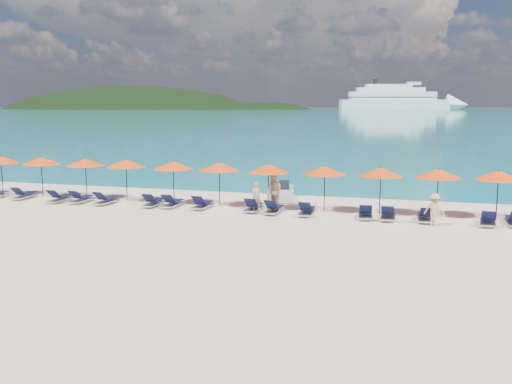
# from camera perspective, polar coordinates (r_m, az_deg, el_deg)

# --- Properties ---
(ground) EXTENTS (1400.00, 1400.00, 0.00)m
(ground) POSITION_cam_1_polar(r_m,az_deg,el_deg) (23.25, -2.08, -4.01)
(ground) COLOR beige
(sea) EXTENTS (1600.00, 1300.00, 0.01)m
(sea) POSITION_cam_1_polar(r_m,az_deg,el_deg) (681.57, 15.87, 7.99)
(sea) COLOR #1FA9B2
(sea) RESTS_ON ground
(headland_main) EXTENTS (374.00, 242.00, 126.50)m
(headland_main) POSITION_cam_1_polar(r_m,az_deg,el_deg) (641.49, -12.38, 4.70)
(headland_main) COLOR black
(headland_main) RESTS_ON ground
(headland_small) EXTENTS (162.00, 126.00, 85.50)m
(headland_small) POSITION_cam_1_polar(r_m,az_deg,el_deg) (603.71, 1.19, 4.94)
(headland_small) COLOR black
(headland_small) RESTS_ON ground
(cruise_ship) EXTENTS (129.53, 55.17, 35.88)m
(cruise_ship) POSITION_cam_1_polar(r_m,az_deg,el_deg) (599.31, 14.69, 8.87)
(cruise_ship) COLOR white
(cruise_ship) RESTS_ON ground
(jetski) EXTENTS (1.58, 2.84, 0.95)m
(jetski) POSITION_cam_1_polar(r_m,az_deg,el_deg) (31.03, 2.83, -0.04)
(jetski) COLOR silver
(jetski) RESTS_ON ground
(beachgoer_a) EXTENTS (0.63, 0.63, 1.47)m
(beachgoer_a) POSITION_cam_1_polar(r_m,az_deg,el_deg) (27.35, 0.07, -0.50)
(beachgoer_a) COLOR tan
(beachgoer_a) RESTS_ON ground
(beachgoer_b) EXTENTS (1.03, 0.91, 1.83)m
(beachgoer_b) POSITION_cam_1_polar(r_m,az_deg,el_deg) (27.69, 1.78, -0.01)
(beachgoer_b) COLOR tan
(beachgoer_b) RESTS_ON ground
(beachgoer_c) EXTENTS (1.00, 0.70, 1.41)m
(beachgoer_c) POSITION_cam_1_polar(r_m,az_deg,el_deg) (25.35, 17.41, -1.71)
(beachgoer_c) COLOR tan
(beachgoer_c) RESTS_ON ground
(umbrella_0) EXTENTS (2.10, 2.10, 2.28)m
(umbrella_0) POSITION_cam_1_polar(r_m,az_deg,el_deg) (35.57, -24.15, 2.96)
(umbrella_0) COLOR black
(umbrella_0) RESTS_ON ground
(umbrella_1) EXTENTS (2.10, 2.10, 2.28)m
(umbrella_1) POSITION_cam_1_polar(r_m,az_deg,el_deg) (34.09, -20.70, 2.95)
(umbrella_1) COLOR black
(umbrella_1) RESTS_ON ground
(umbrella_2) EXTENTS (2.10, 2.10, 2.28)m
(umbrella_2) POSITION_cam_1_polar(r_m,az_deg,el_deg) (32.47, -16.70, 2.88)
(umbrella_2) COLOR black
(umbrella_2) RESTS_ON ground
(umbrella_3) EXTENTS (2.10, 2.10, 2.28)m
(umbrella_3) POSITION_cam_1_polar(r_m,az_deg,el_deg) (31.24, -12.88, 2.81)
(umbrella_3) COLOR black
(umbrella_3) RESTS_ON ground
(umbrella_4) EXTENTS (2.10, 2.10, 2.28)m
(umbrella_4) POSITION_cam_1_polar(r_m,az_deg,el_deg) (29.81, -8.27, 2.66)
(umbrella_4) COLOR black
(umbrella_4) RESTS_ON ground
(umbrella_5) EXTENTS (2.10, 2.10, 2.28)m
(umbrella_5) POSITION_cam_1_polar(r_m,az_deg,el_deg) (28.93, -3.68, 2.55)
(umbrella_5) COLOR black
(umbrella_5) RESTS_ON ground
(umbrella_6) EXTENTS (2.10, 2.10, 2.28)m
(umbrella_6) POSITION_cam_1_polar(r_m,az_deg,el_deg) (28.00, 1.24, 2.36)
(umbrella_6) COLOR black
(umbrella_6) RESTS_ON ground
(umbrella_7) EXTENTS (2.10, 2.10, 2.28)m
(umbrella_7) POSITION_cam_1_polar(r_m,az_deg,el_deg) (27.42, 6.89, 2.17)
(umbrella_7) COLOR black
(umbrella_7) RESTS_ON ground
(umbrella_8) EXTENTS (2.10, 2.10, 2.28)m
(umbrella_8) POSITION_cam_1_polar(r_m,az_deg,el_deg) (27.20, 12.36, 1.97)
(umbrella_8) COLOR black
(umbrella_8) RESTS_ON ground
(umbrella_9) EXTENTS (2.10, 2.10, 2.28)m
(umbrella_9) POSITION_cam_1_polar(r_m,az_deg,el_deg) (27.29, 17.78, 1.78)
(umbrella_9) COLOR black
(umbrella_9) RESTS_ON ground
(umbrella_10) EXTENTS (2.10, 2.10, 2.28)m
(umbrella_10) POSITION_cam_1_polar(r_m,az_deg,el_deg) (27.49, 23.10, 1.54)
(umbrella_10) COLOR black
(umbrella_10) RESTS_ON ground
(lounger_2) EXTENTS (0.70, 1.73, 0.66)m
(lounger_2) POSITION_cam_1_polar(r_m,az_deg,el_deg) (33.67, -22.20, -0.26)
(lounger_2) COLOR silver
(lounger_2) RESTS_ON ground
(lounger_3) EXTENTS (0.64, 1.71, 0.66)m
(lounger_3) POSITION_cam_1_polar(r_m,az_deg,el_deg) (31.90, -19.03, -0.56)
(lounger_3) COLOR silver
(lounger_3) RESTS_ON ground
(lounger_4) EXTENTS (0.64, 1.71, 0.66)m
(lounger_4) POSITION_cam_1_polar(r_m,az_deg,el_deg) (31.32, -17.09, -0.63)
(lounger_4) COLOR silver
(lounger_4) RESTS_ON ground
(lounger_5) EXTENTS (0.72, 1.73, 0.66)m
(lounger_5) POSITION_cam_1_polar(r_m,az_deg,el_deg) (30.52, -14.79, -0.77)
(lounger_5) COLOR silver
(lounger_5) RESTS_ON ground
(lounger_6) EXTENTS (0.67, 1.72, 0.66)m
(lounger_6) POSITION_cam_1_polar(r_m,az_deg,el_deg) (29.37, -10.23, -0.98)
(lounger_6) COLOR silver
(lounger_6) RESTS_ON ground
(lounger_7) EXTENTS (0.65, 1.71, 0.66)m
(lounger_7) POSITION_cam_1_polar(r_m,az_deg,el_deg) (29.00, -8.33, -1.06)
(lounger_7) COLOR silver
(lounger_7) RESTS_ON ground
(lounger_8) EXTENTS (0.65, 1.71, 0.66)m
(lounger_8) POSITION_cam_1_polar(r_m,az_deg,el_deg) (28.38, -5.37, -1.22)
(lounger_8) COLOR silver
(lounger_8) RESTS_ON ground
(lounger_9) EXTENTS (0.65, 1.71, 0.66)m
(lounger_9) POSITION_cam_1_polar(r_m,az_deg,el_deg) (27.55, -0.24, -1.49)
(lounger_9) COLOR silver
(lounger_9) RESTS_ON ground
(lounger_10) EXTENTS (0.71, 1.73, 0.66)m
(lounger_10) POSITION_cam_1_polar(r_m,az_deg,el_deg) (27.06, 1.82, -1.68)
(lounger_10) COLOR silver
(lounger_10) RESTS_ON ground
(lounger_11) EXTENTS (0.66, 1.72, 0.66)m
(lounger_11) POSITION_cam_1_polar(r_m,az_deg,el_deg) (26.68, 5.11, -1.86)
(lounger_11) COLOR silver
(lounger_11) RESTS_ON ground
(lounger_12) EXTENTS (0.79, 1.76, 0.66)m
(lounger_12) POSITION_cam_1_polar(r_m,az_deg,el_deg) (26.34, 10.88, -2.12)
(lounger_12) COLOR silver
(lounger_12) RESTS_ON ground
(lounger_13) EXTENTS (0.64, 1.71, 0.66)m
(lounger_13) POSITION_cam_1_polar(r_m,az_deg,el_deg) (26.25, 13.06, -2.23)
(lounger_13) COLOR silver
(lounger_13) RESTS_ON ground
(lounger_14) EXTENTS (0.77, 1.75, 0.66)m
(lounger_14) POSITION_cam_1_polar(r_m,az_deg,el_deg) (26.27, 16.54, -2.36)
(lounger_14) COLOR silver
(lounger_14) RESTS_ON ground
(lounger_15) EXTENTS (0.77, 1.75, 0.66)m
(lounger_15) POSITION_cam_1_polar(r_m,az_deg,el_deg) (26.33, 22.18, -2.62)
(lounger_15) COLOR silver
(lounger_15) RESTS_ON ground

